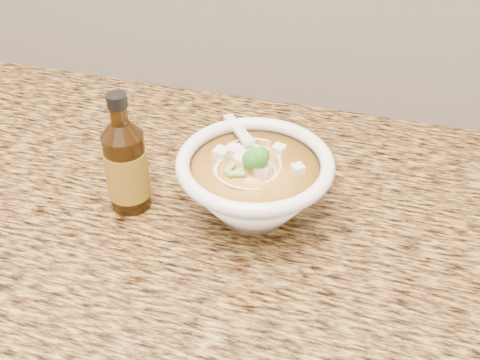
# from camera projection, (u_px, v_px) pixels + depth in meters

# --- Properties ---
(counter_slab) EXTENTS (4.00, 0.68, 0.04)m
(counter_slab) POSITION_uv_depth(u_px,v_px,m) (151.00, 208.00, 0.86)
(counter_slab) COLOR olive
(counter_slab) RESTS_ON cabinet
(soup_bowl) EXTENTS (0.20, 0.22, 0.11)m
(soup_bowl) POSITION_uv_depth(u_px,v_px,m) (254.00, 185.00, 0.79)
(soup_bowl) COLOR white
(soup_bowl) RESTS_ON counter_slab
(hot_sauce_bottle) EXTENTS (0.08, 0.08, 0.17)m
(hot_sauce_bottle) POSITION_uv_depth(u_px,v_px,m) (126.00, 166.00, 0.79)
(hot_sauce_bottle) COLOR #3D2108
(hot_sauce_bottle) RESTS_ON counter_slab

